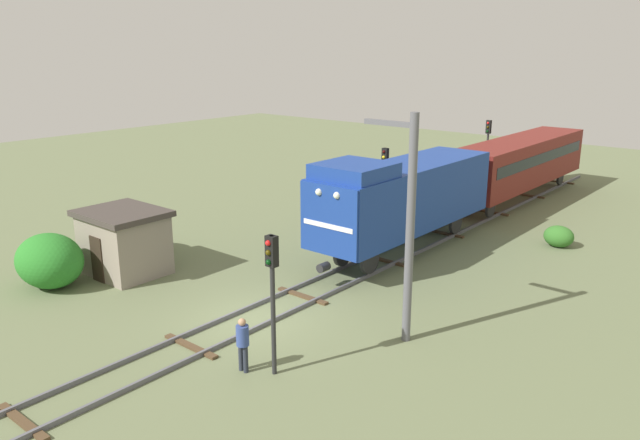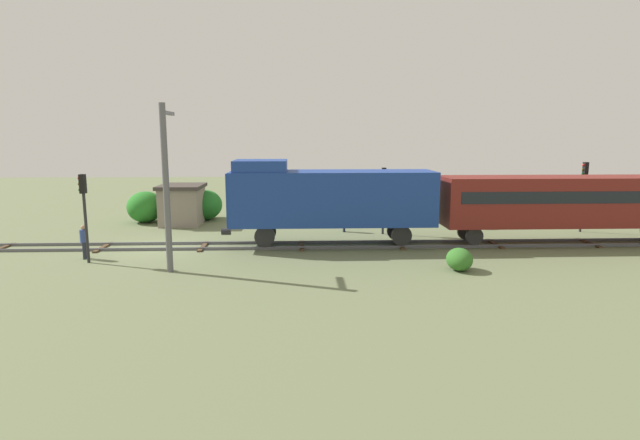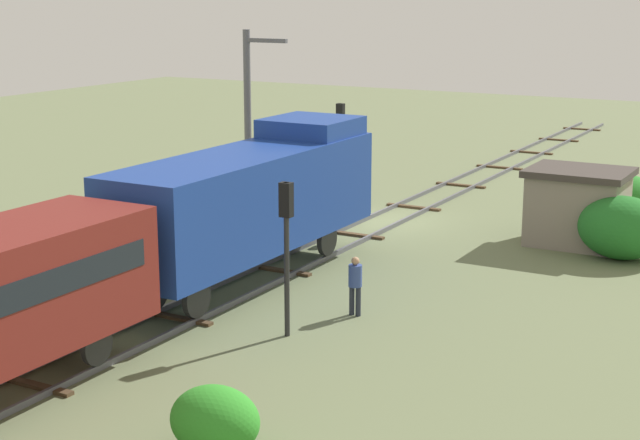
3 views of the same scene
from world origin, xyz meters
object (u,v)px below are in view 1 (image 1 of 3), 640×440
relay_hut (124,242)px  worker_by_signal (345,212)px  locomotive (402,195)px  catenary_mast (409,224)px  traffic_signal_mid (385,172)px  traffic_signal_far (488,140)px  worker_near_track (243,341)px  passenger_car_leading (520,160)px  traffic_signal_near (272,280)px

relay_hut → worker_by_signal: bearing=73.2°
locomotive → catenary_mast: bearing=-56.4°
locomotive → traffic_signal_mid: locomotive is taller
traffic_signal_far → worker_near_track: bearing=-78.1°
passenger_car_leading → traffic_signal_near: size_ratio=3.28×
locomotive → traffic_signal_far: locomotive is taller
worker_near_track → relay_hut: (-9.90, 2.55, 0.40)m
worker_by_signal → traffic_signal_far: bearing=-44.4°
passenger_car_leading → worker_near_track: 25.74m
traffic_signal_mid → relay_hut: traffic_signal_mid is taller
traffic_signal_mid → relay_hut: (-4.10, -13.28, -1.48)m
passenger_car_leading → traffic_signal_near: bearing=-82.7°
catenary_mast → relay_hut: bearing=-169.6°
traffic_signal_near → worker_by_signal: traffic_signal_near is taller
worker_near_track → worker_by_signal: same height
locomotive → relay_hut: bearing=-127.7°
relay_hut → catenary_mast: bearing=10.4°
traffic_signal_far → catenary_mast: catenary_mast is taller
passenger_car_leading → relay_hut: bearing=-108.0°
traffic_signal_mid → relay_hut: bearing=-107.2°
passenger_car_leading → traffic_signal_mid: (-3.40, -9.75, 0.35)m
traffic_signal_far → passenger_car_leading: bearing=-39.7°
traffic_signal_near → relay_hut: 11.01m
locomotive → traffic_signal_far: size_ratio=2.62×
traffic_signal_near → traffic_signal_far: size_ratio=0.96×
locomotive → passenger_car_leading: bearing=90.0°
worker_near_track → worker_by_signal: bearing=9.0°
traffic_signal_mid → relay_hut: size_ratio=1.18×
passenger_car_leading → traffic_signal_far: size_ratio=3.16×
passenger_car_leading → worker_near_track: passenger_car_leading is taller
worker_near_track → worker_by_signal: 15.02m
catenary_mast → worker_near_track: bearing=-117.7°
catenary_mast → worker_by_signal: bearing=136.5°
passenger_car_leading → worker_near_track: size_ratio=8.24×
traffic_signal_near → catenary_mast: catenary_mast is taller
worker_near_track → relay_hut: relay_hut is taller
worker_by_signal → relay_hut: bearing=121.1°
worker_near_track → traffic_signal_near: bearing=-76.3°
traffic_signal_near → worker_near_track: 2.17m
traffic_signal_far → worker_near_track: size_ratio=2.61×
passenger_car_leading → relay_hut: (-7.50, -23.03, -1.13)m
passenger_car_leading → traffic_signal_far: traffic_signal_far is taller
traffic_signal_mid → catenary_mast: size_ratio=0.55×
passenger_car_leading → catenary_mast: bearing=-76.6°
worker_by_signal → passenger_car_leading: bearing=-61.3°
traffic_signal_near → worker_near_track: bearing=-149.2°
catenary_mast → passenger_car_leading: bearing=103.4°
passenger_car_leading → traffic_signal_near: 25.31m
passenger_car_leading → traffic_signal_mid: size_ratio=3.39×
worker_near_track → relay_hut: size_ratio=0.49×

